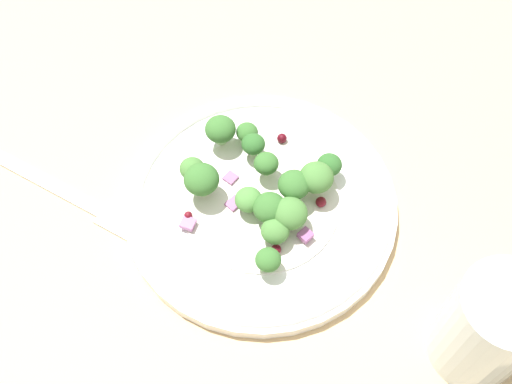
{
  "coord_description": "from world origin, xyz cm",
  "views": [
    {
      "loc": [
        -29.03,
        -4.58,
        49.03
      ],
      "look_at": [
        -1.7,
        0.41,
        2.7
      ],
      "focal_mm": 45.18,
      "sensor_mm": 36.0,
      "label": 1
    }
  ],
  "objects_px": {
    "plate": "(256,203)",
    "fork": "(61,189)",
    "broccoli_floret_0": "(202,180)",
    "water_glass": "(489,327)",
    "broccoli_floret_2": "(329,165)",
    "broccoli_floret_1": "(220,130)"
  },
  "relations": [
    {
      "from": "broccoli_floret_0",
      "to": "fork",
      "type": "relative_size",
      "value": 0.17
    },
    {
      "from": "broccoli_floret_0",
      "to": "broccoli_floret_2",
      "type": "distance_m",
      "value": 0.11
    },
    {
      "from": "broccoli_floret_0",
      "to": "broccoli_floret_2",
      "type": "bearing_deg",
      "value": -69.47
    },
    {
      "from": "broccoli_floret_1",
      "to": "broccoli_floret_2",
      "type": "relative_size",
      "value": 1.26
    },
    {
      "from": "plate",
      "to": "broccoli_floret_1",
      "type": "distance_m",
      "value": 0.07
    },
    {
      "from": "fork",
      "to": "plate",
      "type": "bearing_deg",
      "value": -85.4
    },
    {
      "from": "plate",
      "to": "fork",
      "type": "relative_size",
      "value": 1.29
    },
    {
      "from": "plate",
      "to": "broccoli_floret_1",
      "type": "bearing_deg",
      "value": 37.99
    },
    {
      "from": "broccoli_floret_1",
      "to": "broccoli_floret_2",
      "type": "xyz_separation_m",
      "value": [
        -0.02,
        -0.1,
        -0.0
      ]
    },
    {
      "from": "broccoli_floret_0",
      "to": "broccoli_floret_2",
      "type": "relative_size",
      "value": 1.38
    },
    {
      "from": "plate",
      "to": "broccoli_floret_2",
      "type": "relative_size",
      "value": 10.7
    },
    {
      "from": "broccoli_floret_0",
      "to": "water_glass",
      "type": "distance_m",
      "value": 0.25
    },
    {
      "from": "broccoli_floret_0",
      "to": "fork",
      "type": "distance_m",
      "value": 0.13
    },
    {
      "from": "water_glass",
      "to": "broccoli_floret_1",
      "type": "bearing_deg",
      "value": 57.04
    },
    {
      "from": "fork",
      "to": "water_glass",
      "type": "relative_size",
      "value": 1.83
    },
    {
      "from": "broccoli_floret_1",
      "to": "water_glass",
      "type": "relative_size",
      "value": 0.28
    },
    {
      "from": "broccoli_floret_0",
      "to": "fork",
      "type": "xyz_separation_m",
      "value": [
        -0.01,
        0.13,
        -0.03
      ]
    },
    {
      "from": "plate",
      "to": "broccoli_floret_2",
      "type": "xyz_separation_m",
      "value": [
        0.04,
        -0.06,
        0.02
      ]
    },
    {
      "from": "plate",
      "to": "broccoli_floret_2",
      "type": "distance_m",
      "value": 0.07
    },
    {
      "from": "broccoli_floret_0",
      "to": "water_glass",
      "type": "xyz_separation_m",
      "value": [
        -0.09,
        -0.23,
        0.01
      ]
    },
    {
      "from": "broccoli_floret_0",
      "to": "plate",
      "type": "bearing_deg",
      "value": -87.1
    },
    {
      "from": "broccoli_floret_2",
      "to": "plate",
      "type": "bearing_deg",
      "value": 122.31
    }
  ]
}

